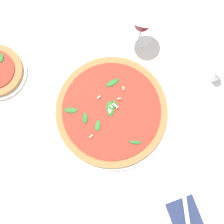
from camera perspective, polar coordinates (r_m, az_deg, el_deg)
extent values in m
plane|color=silver|center=(0.98, 1.82, 0.90)|extent=(6.00, 6.00, 0.00)
cylinder|color=silver|center=(0.97, 0.00, -0.21)|extent=(0.36, 0.36, 0.01)
cylinder|color=#AD7542|center=(0.95, 0.00, -0.08)|extent=(0.34, 0.34, 0.02)
cylinder|color=#A82D1E|center=(0.94, 0.00, 0.03)|extent=(0.30, 0.30, 0.01)
ellipsoid|color=#307027|center=(0.95, -7.54, 0.32)|extent=(0.03, 0.04, 0.01)
ellipsoid|color=#30682D|center=(0.93, 4.32, -5.54)|extent=(0.03, 0.04, 0.01)
ellipsoid|color=#27742A|center=(0.95, 0.10, 5.38)|extent=(0.02, 0.04, 0.01)
ellipsoid|color=#347429|center=(0.93, -2.64, -2.52)|extent=(0.04, 0.03, 0.01)
ellipsoid|color=#2F6F26|center=(0.94, -0.32, 0.64)|extent=(0.05, 0.04, 0.01)
ellipsoid|color=#2F682C|center=(0.94, 0.55, 1.45)|extent=(0.03, 0.02, 0.01)
ellipsoid|color=#336128|center=(0.94, -4.94, -1.13)|extent=(0.04, 0.03, 0.01)
cube|color=#EFE5C6|center=(0.94, 1.18, 2.37)|extent=(0.01, 0.01, 0.01)
cube|color=#EFE5C6|center=(0.93, -3.85, -4.43)|extent=(0.01, 0.01, 0.01)
cube|color=#EFE5C6|center=(0.93, -0.58, 0.34)|extent=(0.01, 0.01, 0.01)
cube|color=#EFE5C6|center=(0.95, 2.10, 4.35)|extent=(0.01, 0.01, 0.01)
cube|color=#EFE5C6|center=(0.94, -2.44, 2.70)|extent=(0.01, 0.01, 0.01)
cube|color=#EFE5C6|center=(0.93, -0.25, 0.11)|extent=(0.01, 0.01, 0.01)
cube|color=#EFE5C6|center=(0.94, 0.97, 0.93)|extent=(0.01, 0.01, 0.00)
cube|color=#EFE5C6|center=(0.94, 0.47, 1.26)|extent=(0.01, 0.01, 0.01)
cube|color=#EFE5C6|center=(0.94, -0.10, 0.99)|extent=(0.01, 0.01, 0.01)
ellipsoid|color=#2E6D24|center=(1.04, -19.65, 9.28)|extent=(0.03, 0.03, 0.01)
cylinder|color=white|center=(1.04, 5.03, 13.63)|extent=(0.08, 0.08, 0.00)
cylinder|color=white|center=(1.00, 5.25, 14.58)|extent=(0.01, 0.01, 0.08)
cone|color=white|center=(0.93, 5.72, 16.52)|extent=(0.09, 0.09, 0.08)
cylinder|color=maroon|center=(0.95, 5.59, 15.99)|extent=(0.05, 0.05, 0.03)
cube|color=navy|center=(1.00, 13.59, -18.85)|extent=(0.14, 0.10, 0.01)
cube|color=silver|center=(0.99, 13.39, -17.17)|extent=(0.13, 0.06, 0.00)
cylinder|color=silver|center=(1.02, 18.54, 6.37)|extent=(0.03, 0.03, 0.06)
cylinder|color=#B7B7BF|center=(0.99, 19.15, 6.86)|extent=(0.03, 0.03, 0.01)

